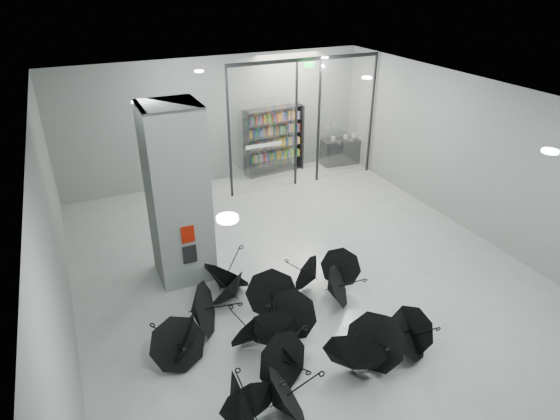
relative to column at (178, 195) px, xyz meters
name	(u,v)px	position (x,y,z in m)	size (l,w,h in m)	color
room	(327,173)	(2.50, -2.00, 0.84)	(14.00, 14.02, 4.01)	gray
column	(178,195)	(0.00, 0.00, 0.00)	(1.20, 1.20, 4.00)	slate
fire_cabinet	(188,234)	(0.00, -0.62, -0.65)	(0.28, 0.04, 0.38)	#A50A07
info_panel	(190,254)	(0.00, -0.62, -1.15)	(0.30, 0.03, 0.42)	black
exit_sign	(309,65)	(4.90, 3.30, 1.82)	(0.30, 0.06, 0.15)	#0CE533
glass_partition	(305,118)	(4.89, 3.50, 0.18)	(5.06, 0.08, 4.00)	silver
bookshelf	(274,141)	(4.40, 4.75, -0.87)	(2.05, 0.41, 2.26)	black
shop_counter	(342,151)	(6.96, 4.46, -1.55)	(1.52, 0.61, 0.91)	black
umbrella_cluster	(285,334)	(1.06, -3.19, -1.69)	(5.19, 4.82, 1.31)	black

